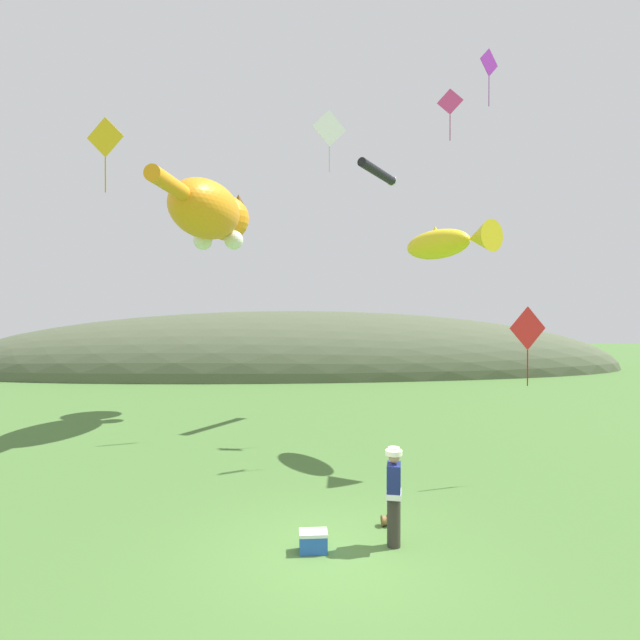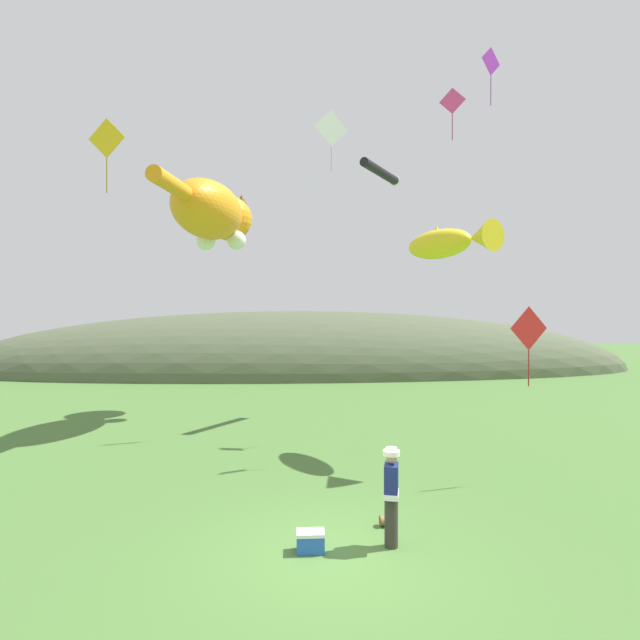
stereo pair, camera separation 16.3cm
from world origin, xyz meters
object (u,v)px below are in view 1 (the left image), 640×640
Objects in this scene: kite_tube_streamer at (378,172)px; kite_diamond_pink at (450,102)px; kite_diamond_white at (329,129)px; kite_diamond_violet at (489,63)px; kite_fish_windsock at (446,243)px; kite_diamond_gold at (105,138)px; kite_spool at (385,521)px; festival_attendant at (394,493)px; picnic_cooler at (313,541)px; kite_giant_cat at (210,213)px; kite_diamond_red at (528,329)px.

kite_diamond_pink is at bearing -58.39° from kite_tube_streamer.
kite_tube_streamer is 1.28× the size of kite_diamond_white.
kite_diamond_pink is at bearing 101.49° from kite_diamond_violet.
kite_fish_windsock is 1.18× the size of kite_tube_streamer.
kite_spool is at bearing -29.17° from kite_diamond_gold.
kite_diamond_pink is at bearing 68.84° from kite_fish_windsock.
kite_diamond_white reaches higher than kite_diamond_gold.
festival_attendant is 14.56m from kite_tube_streamer.
festival_attendant is 3.60× the size of picnic_cooler.
kite_diamond_white is (-4.58, 2.95, -1.01)m from kite_diamond_violet.
kite_diamond_violet is at bearing -29.96° from kite_giant_cat.
kite_spool is at bearing -87.81° from kite_diamond_white.
kite_tube_streamer is 1.61× the size of kite_diamond_violet.
kite_diamond_violet is at bearing 54.51° from festival_attendant.
kite_tube_streamer reaches higher than kite_fish_windsock.
kite_diamond_white is (-0.30, 8.96, 9.79)m from festival_attendant.
kite_diamond_red is 11.78m from kite_diamond_gold.
kite_diamond_red is 1.11× the size of kite_diamond_pink.
festival_attendant is 13.08m from kite_diamond_violet.
kite_diamond_white is at bearing 91.89° from festival_attendant.
picnic_cooler is 0.06× the size of kite_giant_cat.
kite_spool is 14.08m from kite_diamond_pink.
kite_fish_windsock is at bearing 59.28° from kite_spool.
kite_diamond_pink is (-0.45, 2.20, -0.26)m from kite_diamond_violet.
kite_diamond_violet is at bearing 87.18° from kite_diamond_red.
kite_diamond_violet reaches higher than kite_diamond_pink.
kite_diamond_white reaches higher than kite_fish_windsock.
kite_diamond_gold is 7.92m from kite_diamond_white.
kite_diamond_red is at bearing -51.89° from kite_diamond_white.
festival_attendant is 1.01× the size of kite_diamond_violet.
kite_diamond_violet is (9.06, -5.22, 3.62)m from kite_giant_cat.
festival_attendant is 0.54× the size of kite_fish_windsock.
kite_giant_cat is at bearing 106.44° from picnic_cooler.
kite_diamond_violet reaches higher than kite_fish_windsock.
kite_diamond_pink is at bearing 57.52° from picnic_cooler.
kite_spool is 0.11× the size of kite_diamond_gold.
picnic_cooler is 7.46m from kite_diamond_red.
kite_diamond_gold is (-9.32, -1.07, 2.42)m from kite_fish_windsock.
kite_diamond_white is (6.21, 4.46, 2.07)m from kite_diamond_gold.
kite_giant_cat reaches higher than kite_diamond_gold.
kite_diamond_red is 8.42m from kite_diamond_violet.
kite_tube_streamer reaches higher than kite_diamond_red.
festival_attendant is 0.21× the size of kite_giant_cat.
kite_diamond_gold is (-10.65, 1.20, 4.89)m from kite_diamond_red.
kite_diamond_white reaches higher than kite_spool.
kite_diamond_violet is 11.32m from kite_diamond_gold.
kite_diamond_red is (2.22, -8.01, -6.14)m from kite_tube_streamer.
kite_diamond_white is at bearing 147.15° from kite_diamond_violet.
kite_fish_windsock reaches higher than kite_spool.
kite_diamond_violet is 0.79× the size of kite_diamond_white.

